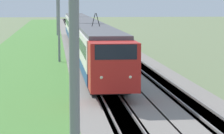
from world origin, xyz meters
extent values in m
cube|color=gray|center=(50.00, 0.00, 0.15)|extent=(240.00, 4.40, 0.30)
cube|color=gray|center=(50.00, -4.30, 0.15)|extent=(240.00, 4.40, 0.30)
cube|color=#4C4238|center=(50.00, 0.00, 0.15)|extent=(240.00, 1.57, 0.30)
cube|color=gray|center=(50.00, 0.53, 0.38)|extent=(240.00, 0.07, 0.15)
cube|color=gray|center=(50.00, -0.53, 0.38)|extent=(240.00, 0.07, 0.15)
cube|color=#4C4238|center=(50.00, -4.30, 0.15)|extent=(240.00, 1.57, 0.30)
cube|color=gray|center=(50.00, -3.76, 0.38)|extent=(240.00, 0.07, 0.15)
cube|color=gray|center=(50.00, -4.83, 0.38)|extent=(240.00, 0.07, 0.15)
cube|color=#4C8438|center=(50.00, 5.70, 0.06)|extent=(240.00, 10.30, 0.12)
cube|color=red|center=(24.07, 0.00, 2.38)|extent=(2.37, 2.78, 2.77)
cube|color=black|center=(23.71, 0.00, 3.31)|extent=(1.71, 2.32, 0.83)
sphere|color=#F2EAC6|center=(22.93, 0.80, 1.93)|extent=(0.20, 0.20, 0.20)
sphere|color=#F2EAC6|center=(22.93, -0.80, 1.93)|extent=(0.20, 0.20, 0.20)
cube|color=navy|center=(34.39, 0.00, 1.39)|extent=(18.27, 2.89, 0.78)
cube|color=silver|center=(34.39, 0.00, 2.77)|extent=(18.27, 2.89, 1.99)
cube|color=black|center=(34.39, 0.00, 2.93)|extent=(16.81, 2.91, 0.84)
cube|color=#515156|center=(34.39, 0.00, 3.89)|extent=(18.27, 2.66, 0.25)
cube|color=black|center=(34.39, 0.00, 0.72)|extent=(17.36, 2.46, 0.55)
cylinder|color=black|center=(27.05, 0.53, 0.88)|extent=(0.86, 0.12, 0.86)
cylinder|color=black|center=(27.05, -0.53, 0.88)|extent=(0.86, 0.12, 0.86)
cube|color=navy|center=(54.45, 0.00, 1.39)|extent=(20.64, 2.89, 0.78)
cube|color=silver|center=(54.45, 0.00, 2.77)|extent=(20.64, 2.89, 1.99)
cube|color=black|center=(54.45, 0.00, 2.93)|extent=(18.99, 2.91, 0.84)
cube|color=#515156|center=(54.45, 0.00, 3.89)|extent=(20.64, 2.66, 0.25)
cube|color=black|center=(54.45, 0.00, 0.72)|extent=(19.61, 2.46, 0.55)
cube|color=navy|center=(75.69, 0.00, 1.39)|extent=(20.64, 2.89, 0.78)
cube|color=silver|center=(75.69, 0.00, 2.77)|extent=(20.64, 2.89, 1.99)
cube|color=black|center=(75.69, 0.00, 2.93)|extent=(18.99, 2.91, 0.84)
cube|color=#515156|center=(75.69, 0.00, 3.89)|extent=(20.64, 2.66, 0.25)
cube|color=black|center=(75.69, 0.00, 0.72)|extent=(19.61, 2.46, 0.55)
cylinder|color=black|center=(37.13, 0.17, 4.57)|extent=(0.06, 0.33, 1.08)
cylinder|color=black|center=(37.13, -0.17, 4.57)|extent=(0.06, 0.33, 1.08)
cube|color=black|center=(27.05, 0.00, 0.00)|extent=(0.10, 0.10, 0.00)
cylinder|color=slate|center=(5.39, 2.89, 4.65)|extent=(0.22, 0.22, 9.30)
cylinder|color=slate|center=(46.76, 2.89, 4.64)|extent=(0.22, 0.22, 9.28)
cylinder|color=slate|center=(88.13, 2.89, 4.78)|extent=(0.22, 0.22, 9.55)
camera|label=1|loc=(-5.59, 3.28, 6.05)|focal=85.00mm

